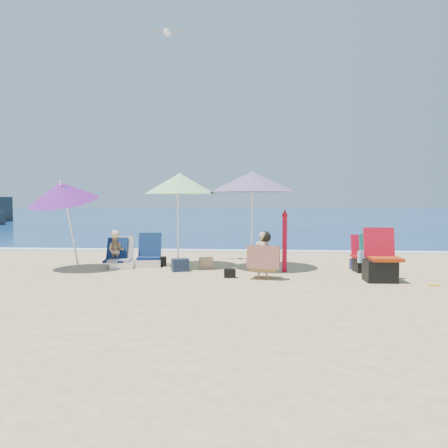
# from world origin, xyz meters

# --- Properties ---
(ground) EXTENTS (120.00, 120.00, 0.00)m
(ground) POSITION_xyz_m (0.00, 0.00, 0.00)
(ground) COLOR #D8BC84
(ground) RESTS_ON ground
(sea) EXTENTS (120.00, 80.00, 0.12)m
(sea) POSITION_xyz_m (0.00, 45.00, -0.05)
(sea) COLOR navy
(sea) RESTS_ON ground
(foam) EXTENTS (120.00, 0.50, 0.04)m
(foam) POSITION_xyz_m (0.00, 5.10, 0.02)
(foam) COLOR white
(foam) RESTS_ON ground
(umbrella_turquoise) EXTENTS (2.18, 2.18, 2.38)m
(umbrella_turquoise) POSITION_xyz_m (0.35, 1.50, 2.10)
(umbrella_turquoise) COLOR white
(umbrella_turquoise) RESTS_ON ground
(umbrella_striped) EXTENTS (1.82, 1.82, 2.36)m
(umbrella_striped) POSITION_xyz_m (-1.45, 1.68, 2.06)
(umbrella_striped) COLOR white
(umbrella_striped) RESTS_ON ground
(umbrella_blue) EXTENTS (2.10, 2.15, 2.25)m
(umbrella_blue) POSITION_xyz_m (-4.11, 0.90, 1.85)
(umbrella_blue) COLOR silver
(umbrella_blue) RESTS_ON ground
(furled_umbrella) EXTENTS (0.16, 0.17, 1.45)m
(furled_umbrella) POSITION_xyz_m (1.10, 0.97, 0.80)
(furled_umbrella) COLOR #B00C24
(furled_umbrella) RESTS_ON ground
(chair_navy) EXTENTS (0.69, 0.84, 0.82)m
(chair_navy) POSITION_xyz_m (-2.23, 1.66, 0.22)
(chair_navy) COLOR #0D1C4D
(chair_navy) RESTS_ON ground
(chair_rainbow) EXTENTS (0.65, 0.75, 0.76)m
(chair_rainbow) POSITION_xyz_m (-2.84, 1.37, 0.20)
(chair_rainbow) COLOR #E35C50
(chair_rainbow) RESTS_ON ground
(camp_chair_left) EXTENTS (0.72, 0.66, 1.09)m
(camp_chair_left) POSITION_xyz_m (2.98, -0.10, 0.33)
(camp_chair_left) COLOR #A02B0B
(camp_chair_left) RESTS_ON ground
(camp_chair_right) EXTENTS (0.58, 0.67, 0.90)m
(camp_chair_right) POSITION_xyz_m (2.94, 1.08, 0.32)
(camp_chair_right) COLOR #9D0B0F
(camp_chair_right) RESTS_ON ground
(person_center) EXTENTS (0.71, 0.64, 1.00)m
(person_center) POSITION_xyz_m (0.60, 0.01, 0.49)
(person_center) COLOR tan
(person_center) RESTS_ON ground
(person_left) EXTENTS (0.54, 0.65, 0.92)m
(person_left) POSITION_xyz_m (-2.98, 1.35, 0.42)
(person_left) COLOR tan
(person_left) RESTS_ON ground
(bag_navy_a) EXTENTS (0.45, 0.39, 0.29)m
(bag_navy_a) POSITION_xyz_m (-1.32, 0.90, 0.15)
(bag_navy_a) COLOR #1B273D
(bag_navy_a) RESTS_ON ground
(bag_black_a) EXTENTS (0.35, 0.28, 0.24)m
(bag_black_a) POSITION_xyz_m (-1.97, 1.67, 0.12)
(bag_black_a) COLOR black
(bag_black_a) RESTS_ON ground
(bag_tan) EXTENTS (0.36, 0.31, 0.26)m
(bag_tan) POSITION_xyz_m (-0.77, 1.38, 0.13)
(bag_tan) COLOR tan
(bag_tan) RESTS_ON ground
(bag_navy_b) EXTENTS (0.41, 0.36, 0.26)m
(bag_navy_b) POSITION_xyz_m (2.89, 1.50, 0.13)
(bag_navy_b) COLOR #1B1D3D
(bag_navy_b) RESTS_ON ground
(bag_black_b) EXTENTS (0.26, 0.19, 0.19)m
(bag_black_b) POSITION_xyz_m (-0.11, 0.11, 0.10)
(bag_black_b) COLOR black
(bag_black_b) RESTS_ON ground
(orange_item) EXTENTS (0.20, 0.11, 0.03)m
(orange_item) POSITION_xyz_m (3.88, -0.53, 0.01)
(orange_item) COLOR #FFAC1A
(orange_item) RESTS_ON ground
(seagull) EXTENTS (0.90, 0.41, 0.15)m
(seagull) POSITION_xyz_m (-1.89, 2.44, 6.02)
(seagull) COLOR white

